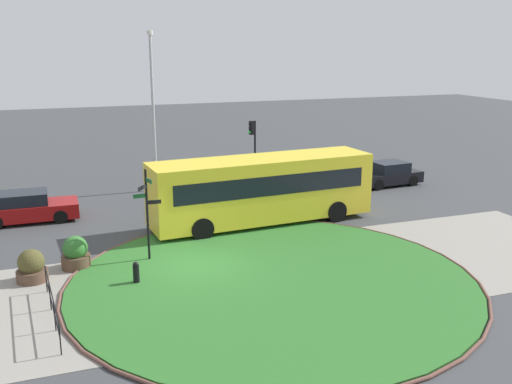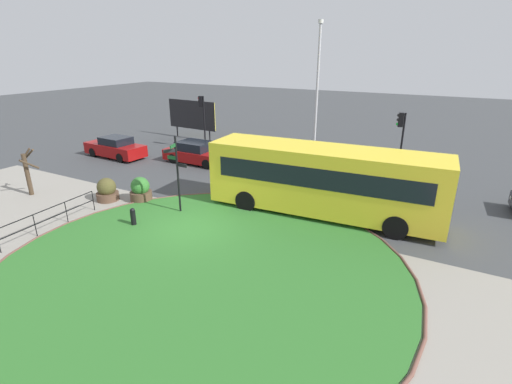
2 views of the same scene
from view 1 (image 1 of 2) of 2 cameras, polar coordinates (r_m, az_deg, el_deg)
ground at (r=22.14m, az=-5.84°, el=-7.28°), size 120.00×120.00×0.00m
sidewalk_paving at (r=20.38m, az=-4.45°, el=-9.19°), size 32.00×8.06×0.02m
grass_island at (r=20.69m, az=1.63°, el=-8.65°), size 14.21×14.21×0.10m
grass_kerb_ring at (r=20.69m, az=1.63°, el=-8.64°), size 14.52×14.52×0.11m
signpost_directional at (r=22.21m, az=-10.65°, el=-1.71°), size 1.04×0.55×3.65m
bollard_foreground at (r=20.70m, az=-11.70°, el=-7.80°), size 0.22×0.22×0.85m
railing_grass_edge at (r=18.75m, az=-19.42°, el=-10.06°), size 0.33×4.49×0.98m
bus_yellow at (r=26.65m, az=0.60°, el=0.33°), size 10.52×3.15×3.11m
car_far_lane at (r=35.20m, az=12.80°, el=1.71°), size 4.12×2.19×1.38m
car_trailing at (r=29.27m, az=-21.55°, el=-1.45°), size 4.52×1.94×1.44m
traffic_light_far at (r=33.42m, az=-0.30°, el=5.24°), size 0.48×0.32×3.87m
lamppost_tall at (r=32.84m, az=-10.08°, el=8.16°), size 0.32×0.32×8.83m
planter_near_signpost at (r=22.00m, az=-21.19°, el=-6.91°), size 1.08×1.08×1.18m
planter_kerbside at (r=22.69m, az=-17.31°, el=-5.83°), size 1.07×1.07×1.25m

